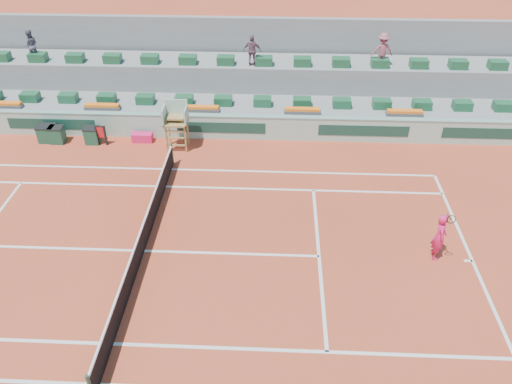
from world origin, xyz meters
TOP-DOWN VIEW (x-y plane):
  - ground at (0.00, 0.00)m, footprint 90.00×90.00m
  - seating_tier_lower at (0.00, 10.70)m, footprint 36.00×4.00m
  - seating_tier_upper at (0.00, 12.30)m, footprint 36.00×2.40m
  - stadium_back_wall at (0.00, 13.90)m, footprint 36.00×0.40m
  - player_bag at (-1.88, 7.95)m, footprint 1.00×0.44m
  - spectator_left at (-8.30, 11.87)m, footprint 0.96×0.87m
  - spectator_mid at (3.40, 11.59)m, footprint 0.97×0.49m
  - spectator_right at (10.06, 11.82)m, footprint 1.16×0.72m
  - court_lines at (0.00, 0.00)m, footprint 23.89×11.09m
  - tennis_net at (0.00, 0.00)m, footprint 0.10×11.97m
  - advertising_hoarding at (0.02, 8.50)m, footprint 36.00×0.34m
  - umpire_chair at (0.00, 7.50)m, footprint 1.10×0.90m
  - seat_row_lower at (0.00, 9.80)m, footprint 32.90×0.60m
  - seat_row_upper at (0.00, 11.70)m, footprint 32.90×0.60m
  - flower_planters at (-1.50, 9.00)m, footprint 26.80×0.36m
  - drink_cooler_a at (-4.29, 7.70)m, footprint 0.70×0.61m
  - drink_cooler_b at (-6.04, 7.68)m, footprint 0.70×0.61m
  - drink_cooler_c at (-6.57, 7.79)m, footprint 0.85×0.73m
  - towel_rack at (-3.77, 7.55)m, footprint 0.52×0.09m
  - tennis_player at (10.57, 0.21)m, footprint 0.51×0.92m

SIDE VIEW (x-z plane):
  - ground at x=0.00m, z-range 0.00..0.00m
  - court_lines at x=0.00m, z-range 0.00..0.01m
  - player_bag at x=-1.88m, z-range 0.00..0.44m
  - drink_cooler_b at x=-6.04m, z-range 0.00..0.84m
  - drink_cooler_a at x=-4.29m, z-range 0.00..0.84m
  - drink_cooler_c at x=-6.57m, z-range 0.00..0.84m
  - tennis_net at x=0.00m, z-range -0.02..1.08m
  - seating_tier_lower at x=0.00m, z-range 0.00..1.20m
  - towel_rack at x=-3.77m, z-range 0.09..1.12m
  - advertising_hoarding at x=0.02m, z-range 0.00..1.26m
  - tennis_player at x=10.57m, z-range -0.19..2.08m
  - seating_tier_upper at x=0.00m, z-range 0.00..2.60m
  - flower_planters at x=-1.50m, z-range 1.19..1.47m
  - seat_row_lower at x=0.00m, z-range 1.20..1.64m
  - umpire_chair at x=0.00m, z-range 0.34..2.74m
  - stadium_back_wall at x=0.00m, z-range 0.00..4.40m
  - seat_row_upper at x=0.00m, z-range 2.60..3.04m
  - spectator_mid at x=3.40m, z-range 2.60..4.20m
  - spectator_left at x=-8.30m, z-range 2.60..4.20m
  - spectator_right at x=10.06m, z-range 2.60..4.33m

